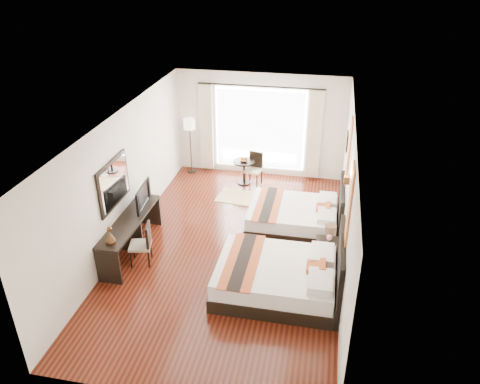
% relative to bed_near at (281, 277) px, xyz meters
% --- Properties ---
extents(floor, '(4.50, 7.50, 0.01)m').
position_rel_bed_near_xyz_m(floor, '(-1.19, 1.14, -0.33)').
color(floor, '#370D0A').
rests_on(floor, ground).
extents(ceiling, '(4.50, 7.50, 0.02)m').
position_rel_bed_near_xyz_m(ceiling, '(-1.19, 1.14, 2.46)').
color(ceiling, white).
rests_on(ceiling, wall_headboard).
extents(wall_headboard, '(0.01, 7.50, 2.80)m').
position_rel_bed_near_xyz_m(wall_headboard, '(1.06, 1.14, 1.07)').
color(wall_headboard, silver).
rests_on(wall_headboard, floor).
extents(wall_desk, '(0.01, 7.50, 2.80)m').
position_rel_bed_near_xyz_m(wall_desk, '(-3.43, 1.14, 1.07)').
color(wall_desk, silver).
rests_on(wall_desk, floor).
extents(wall_window, '(4.50, 0.01, 2.80)m').
position_rel_bed_near_xyz_m(wall_window, '(-1.19, 4.89, 1.07)').
color(wall_window, silver).
rests_on(wall_window, floor).
extents(wall_entry, '(4.50, 0.01, 2.80)m').
position_rel_bed_near_xyz_m(wall_entry, '(-1.19, -2.60, 1.07)').
color(wall_entry, silver).
rests_on(wall_entry, floor).
extents(window_glass, '(2.40, 0.02, 2.20)m').
position_rel_bed_near_xyz_m(window_glass, '(-1.19, 4.87, 0.97)').
color(window_glass, white).
rests_on(window_glass, wall_window).
extents(sheer_curtain, '(2.30, 0.02, 2.10)m').
position_rel_bed_near_xyz_m(sheer_curtain, '(-1.19, 4.81, 0.97)').
color(sheer_curtain, white).
rests_on(sheer_curtain, wall_window).
extents(drape_left, '(0.35, 0.14, 2.35)m').
position_rel_bed_near_xyz_m(drape_left, '(-2.64, 4.77, 0.95)').
color(drape_left, '#BCAE92').
rests_on(drape_left, floor).
extents(drape_right, '(0.35, 0.14, 2.35)m').
position_rel_bed_near_xyz_m(drape_right, '(0.26, 4.77, 0.95)').
color(drape_right, '#BCAE92').
rests_on(drape_right, floor).
extents(art_panel_near, '(0.03, 0.50, 1.35)m').
position_rel_bed_near_xyz_m(art_panel_near, '(1.04, -0.00, 1.62)').
color(art_panel_near, maroon).
rests_on(art_panel_near, wall_headboard).
extents(art_panel_far, '(0.03, 0.50, 1.35)m').
position_rel_bed_near_xyz_m(art_panel_far, '(1.04, 2.25, 1.62)').
color(art_panel_far, maroon).
rests_on(art_panel_far, wall_headboard).
extents(wall_sconce, '(0.10, 0.14, 0.14)m').
position_rel_bed_near_xyz_m(wall_sconce, '(1.00, 0.97, 1.59)').
color(wall_sconce, '#462B19').
rests_on(wall_sconce, wall_headboard).
extents(mirror_frame, '(0.04, 1.25, 0.95)m').
position_rel_bed_near_xyz_m(mirror_frame, '(-3.41, 0.69, 1.22)').
color(mirror_frame, black).
rests_on(mirror_frame, wall_desk).
extents(mirror_glass, '(0.01, 1.12, 0.82)m').
position_rel_bed_near_xyz_m(mirror_glass, '(-3.38, 0.69, 1.22)').
color(mirror_glass, white).
rests_on(mirror_glass, mirror_frame).
extents(bed_near, '(2.24, 1.74, 1.26)m').
position_rel_bed_near_xyz_m(bed_near, '(0.00, 0.00, 0.00)').
color(bed_near, black).
rests_on(bed_near, floor).
extents(bed_far, '(2.05, 1.60, 1.15)m').
position_rel_bed_near_xyz_m(bed_far, '(0.09, 2.25, -0.03)').
color(bed_far, black).
rests_on(bed_far, floor).
extents(nightstand, '(0.44, 0.54, 0.52)m').
position_rel_bed_near_xyz_m(nightstand, '(0.78, 0.97, -0.07)').
color(nightstand, black).
rests_on(nightstand, floor).
extents(table_lamp, '(0.23, 0.23, 0.36)m').
position_rel_bed_near_xyz_m(table_lamp, '(0.81, 1.08, 0.42)').
color(table_lamp, black).
rests_on(table_lamp, nightstand).
extents(vase, '(0.16, 0.16, 0.15)m').
position_rel_bed_near_xyz_m(vase, '(0.80, 0.86, 0.25)').
color(vase, black).
rests_on(vase, nightstand).
extents(console_desk, '(0.50, 2.20, 0.76)m').
position_rel_bed_near_xyz_m(console_desk, '(-3.18, 0.69, 0.05)').
color(console_desk, black).
rests_on(console_desk, floor).
extents(television, '(0.18, 0.87, 0.50)m').
position_rel_bed_near_xyz_m(television, '(-3.16, 1.24, 0.68)').
color(television, black).
rests_on(television, console_desk).
extents(bronze_figurine, '(0.25, 0.25, 0.30)m').
position_rel_bed_near_xyz_m(bronze_figurine, '(-3.18, -0.15, 0.58)').
color(bronze_figurine, '#462B19').
rests_on(bronze_figurine, console_desk).
extents(desk_chair, '(0.49, 0.49, 0.88)m').
position_rel_bed_near_xyz_m(desk_chair, '(-2.82, 0.33, -0.06)').
color(desk_chair, '#B8A28D').
rests_on(desk_chair, floor).
extents(floor_lamp, '(0.31, 0.31, 1.55)m').
position_rel_bed_near_xyz_m(floor_lamp, '(-3.06, 4.59, 0.98)').
color(floor_lamp, black).
rests_on(floor_lamp, floor).
extents(side_table, '(0.56, 0.56, 0.65)m').
position_rel_bed_near_xyz_m(side_table, '(-1.49, 4.19, -0.00)').
color(side_table, black).
rests_on(side_table, floor).
extents(fruit_bowl, '(0.24, 0.24, 0.06)m').
position_rel_bed_near_xyz_m(fruit_bowl, '(-1.49, 4.15, 0.35)').
color(fruit_bowl, '#4A351A').
rests_on(fruit_bowl, side_table).
extents(window_chair, '(0.48, 0.48, 0.86)m').
position_rel_bed_near_xyz_m(window_chair, '(-1.23, 4.21, -0.06)').
color(window_chair, '#B8A28D').
rests_on(window_chair, floor).
extents(jute_rug, '(1.20, 0.88, 0.01)m').
position_rel_bed_near_xyz_m(jute_rug, '(-1.44, 3.38, -0.32)').
color(jute_rug, tan).
rests_on(jute_rug, floor).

